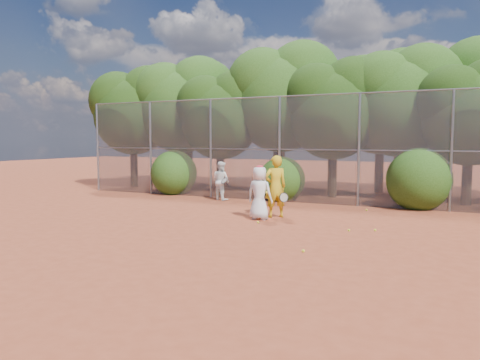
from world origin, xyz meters
The scene contains 23 objects.
ground centered at (0.00, 0.00, 0.00)m, with size 80.00×80.00×0.00m, color #913A20.
fence_back centered at (-0.12, 6.00, 2.05)m, with size 20.05×0.09×4.03m.
tree_0 centered at (-9.44, 8.04, 3.93)m, with size 4.38×3.81×6.00m.
tree_1 centered at (-6.94, 8.54, 4.16)m, with size 4.64×4.03×6.35m.
tree_2 centered at (-4.45, 7.83, 3.58)m, with size 3.99×3.47×5.47m.
tree_3 centered at (-1.94, 8.84, 4.40)m, with size 4.89×4.26×6.70m.
tree_4 centered at (0.55, 8.24, 3.76)m, with size 4.19×3.64×5.73m.
tree_5 centered at (3.06, 9.04, 4.05)m, with size 4.51×3.92×6.17m.
tree_6 centered at (5.55, 8.03, 3.47)m, with size 3.86×3.36×5.29m.
tree_9 centered at (-7.94, 10.84, 4.34)m, with size 4.83×4.20×6.62m.
tree_10 centered at (-2.93, 11.05, 4.63)m, with size 5.15×4.48×7.06m.
tree_11 centered at (2.06, 10.64, 4.16)m, with size 4.64×4.03×6.35m.
bush_0 centered at (-6.00, 6.30, 1.00)m, with size 2.00×2.00×2.00m, color #224511.
bush_1 centered at (-1.00, 6.30, 0.90)m, with size 1.80×1.80×1.80m, color #224511.
bush_2 centered at (4.00, 6.30, 1.10)m, with size 2.20×2.20×2.20m, color #224511.
player_yellow centered at (0.20, 2.50, 0.95)m, with size 0.88×0.78×1.90m.
player_teen centered at (-0.07, 1.90, 0.80)m, with size 0.80×0.54×1.62m.
player_white centered at (-3.21, 5.40, 0.76)m, with size 0.93×0.86×1.52m.
ball_0 centered at (3.35, 1.53, 0.03)m, with size 0.07×0.07×0.07m, color yellow.
ball_1 centered at (2.37, -1.45, 0.03)m, with size 0.07×0.07×0.07m, color yellow.
ball_2 centered at (2.74, 1.23, 0.03)m, with size 0.07×0.07×0.07m, color yellow.
ball_3 centered at (0.16, 1.26, 0.03)m, with size 0.07×0.07×0.07m, color yellow.
ball_4 centered at (2.50, 4.96, 0.03)m, with size 0.07×0.07×0.07m, color yellow.
Camera 1 is at (5.33, -10.78, 2.39)m, focal length 35.00 mm.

